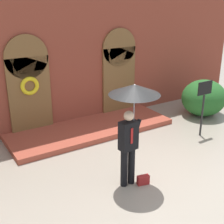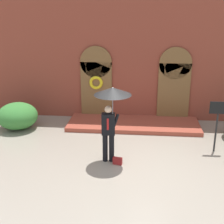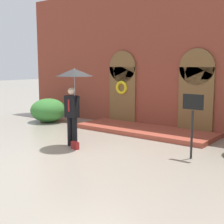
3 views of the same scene
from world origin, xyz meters
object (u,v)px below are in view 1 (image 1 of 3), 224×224
Objects in this scene: handbag at (143,180)px; sign_post at (204,100)px; shrub_right at (204,98)px; person_with_umbrella at (133,105)px.

handbag is 0.16× the size of sign_post.
handbag is 5.12m from shrub_right.
person_with_umbrella is 1.82m from handbag.
handbag is 0.17× the size of shrub_right.
shrub_right reaches higher than handbag.
handbag is (0.20, -0.20, -1.80)m from person_with_umbrella.
person_with_umbrella is at bearing 147.22° from handbag.
shrub_right is (4.69, 2.19, -1.27)m from person_with_umbrella.
sign_post is at bearing 32.96° from handbag.
person_with_umbrella is 3.54m from sign_post.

